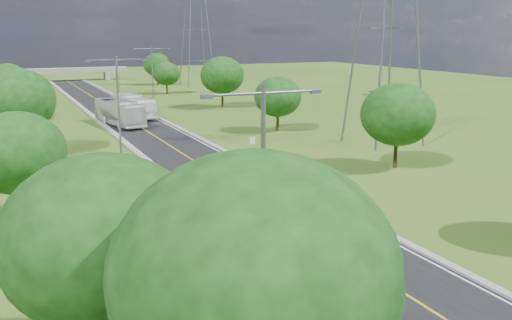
{
  "coord_description": "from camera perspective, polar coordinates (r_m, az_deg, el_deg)",
  "views": [
    {
      "loc": [
        -16.96,
        -11.05,
        12.32
      ],
      "look_at": [
        0.18,
        26.23,
        3.0
      ],
      "focal_mm": 40.0,
      "sensor_mm": 36.0,
      "label": 1
    }
  ],
  "objects": [
    {
      "name": "tree_rf",
      "position": [
        135.85,
        -9.87,
        9.37
      ],
      "size": [
        6.3,
        6.3,
        7.33
      ],
      "color": "black",
      "rests_on": "ground"
    },
    {
      "name": "streetlight_far_right",
      "position": [
        92.18,
        -10.32,
        8.63
      ],
      "size": [
        5.9,
        0.25,
        10.0
      ],
      "color": "slate",
      "rests_on": "ground"
    },
    {
      "name": "tree_lb",
      "position": [
        39.81,
        -22.82,
        0.67
      ],
      "size": [
        6.3,
        6.3,
        7.33
      ],
      "color": "black",
      "rests_on": "ground"
    },
    {
      "name": "power_tower_near",
      "position": [
        64.24,
        13.05,
        13.99
      ],
      "size": [
        9.0,
        6.4,
        28.0
      ],
      "color": "slate",
      "rests_on": "ground"
    },
    {
      "name": "streetlight_near_left",
      "position": [
        26.3,
        0.72,
        -1.23
      ],
      "size": [
        5.9,
        0.25,
        10.0
      ],
      "color": "slate",
      "rests_on": "ground"
    },
    {
      "name": "bus_outbound",
      "position": [
        84.61,
        -12.06,
        5.28
      ],
      "size": [
        3.85,
        11.75,
        3.21
      ],
      "primitive_type": "imported",
      "rotation": [
        0.0,
        0.0,
        3.24
      ],
      "color": "white",
      "rests_on": "road"
    },
    {
      "name": "tree_re",
      "position": [
        115.71,
        -8.95,
        8.53
      ],
      "size": [
        5.46,
        5.46,
        6.35
      ],
      "color": "black",
      "rests_on": "ground"
    },
    {
      "name": "overpass",
      "position": [
        152.32,
        -18.45,
        8.42
      ],
      "size": [
        30.0,
        3.0,
        3.2
      ],
      "color": "gray",
      "rests_on": "ground"
    },
    {
      "name": "speed_limit_sign",
      "position": [
        54.86,
        -0.36,
        1.53
      ],
      "size": [
        0.55,
        0.09,
        2.4
      ],
      "color": "slate",
      "rests_on": "ground"
    },
    {
      "name": "tree_lc",
      "position": [
        61.45,
        -22.82,
        5.5
      ],
      "size": [
        7.56,
        7.56,
        8.79
      ],
      "color": "black",
      "rests_on": "ground"
    },
    {
      "name": "streetlight_mid_left",
      "position": [
        57.46,
        -13.62,
        6.07
      ],
      "size": [
        5.9,
        0.25,
        10.0
      ],
      "color": "slate",
      "rests_on": "ground"
    },
    {
      "name": "tree_le",
      "position": [
        109.37,
        -23.55,
        7.56
      ],
      "size": [
        5.88,
        5.88,
        6.84
      ],
      "color": "black",
      "rests_on": "ground"
    },
    {
      "name": "tree_rc",
      "position": [
        71.13,
        2.19,
        6.34
      ],
      "size": [
        5.88,
        5.88,
        6.84
      ],
      "color": "black",
      "rests_on": "ground"
    },
    {
      "name": "ground",
      "position": [
        74.07,
        -11.12,
        2.98
      ],
      "size": [
        260.0,
        260.0,
        0.0
      ],
      "primitive_type": "plane",
      "color": "#325818",
      "rests_on": "ground"
    },
    {
      "name": "tree_la",
      "position": [
        20.52,
        -15.02,
        -7.76
      ],
      "size": [
        7.14,
        7.14,
        8.3
      ],
      "color": "black",
      "rests_on": "ground"
    },
    {
      "name": "road",
      "position": [
        79.84,
        -12.15,
        3.66
      ],
      "size": [
        8.0,
        150.0,
        0.06
      ],
      "primitive_type": "cube",
      "color": "black",
      "rests_on": "ground"
    },
    {
      "name": "power_tower_far",
      "position": [
        133.18,
        -6.03,
        13.45
      ],
      "size": [
        9.0,
        6.4,
        28.0
      ],
      "color": "slate",
      "rests_on": "ground"
    },
    {
      "name": "curb_left",
      "position": [
        79.04,
        -15.16,
        3.46
      ],
      "size": [
        0.5,
        150.0,
        0.22
      ],
      "primitive_type": "cube",
      "color": "gray",
      "rests_on": "ground"
    },
    {
      "name": "curb_right",
      "position": [
        80.84,
        -9.21,
        3.95
      ],
      "size": [
        0.5,
        150.0,
        0.22
      ],
      "primitive_type": "cube",
      "color": "gray",
      "rests_on": "ground"
    },
    {
      "name": "tree_rb",
      "position": [
        53.15,
        13.98,
        4.46
      ],
      "size": [
        6.72,
        6.72,
        7.82
      ],
      "color": "black",
      "rests_on": "ground"
    },
    {
      "name": "bus_inbound",
      "position": [
        78.0,
        -13.5,
        4.62
      ],
      "size": [
        4.64,
        12.07,
        3.28
      ],
      "primitive_type": "imported",
      "rotation": [
        0.0,
        0.0,
        0.16
      ],
      "color": "silver",
      "rests_on": "road"
    },
    {
      "name": "tree_rd",
      "position": [
        93.7,
        -3.4,
        8.46
      ],
      "size": [
        7.14,
        7.14,
        8.3
      ],
      "color": "black",
      "rests_on": "ground"
    },
    {
      "name": "tree_lf",
      "position": [
        15.72,
        -0.14,
        -11.36
      ],
      "size": [
        7.98,
        7.98,
        9.28
      ],
      "color": "black",
      "rests_on": "ground"
    }
  ]
}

